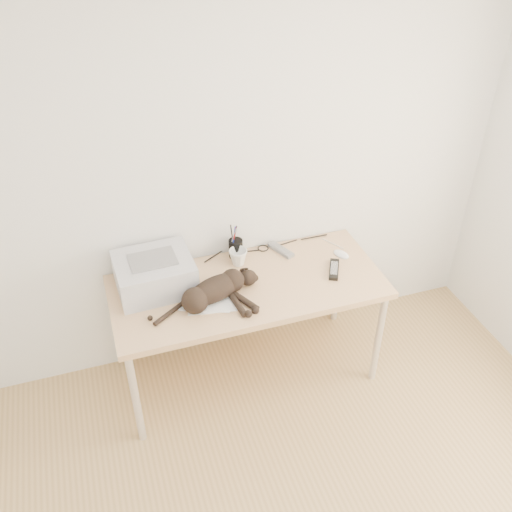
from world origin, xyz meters
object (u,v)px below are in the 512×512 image
object	(u,v)px
printer	(154,274)
pen_cup	(236,248)
desk	(244,293)
mug	(238,257)
mouse	(341,253)
cat	(213,292)

from	to	relation	value
printer	pen_cup	bearing A→B (deg)	15.41
desk	mug	bearing A→B (deg)	87.94
mug	mouse	xyz separation A→B (m)	(0.64, -0.11, -0.03)
desk	pen_cup	size ratio (longest dim) A/B	7.17
printer	mug	size ratio (longest dim) A/B	4.01
cat	pen_cup	world-z (taller)	pen_cup
printer	cat	xyz separation A→B (m)	(0.28, -0.23, -0.03)
printer	pen_cup	world-z (taller)	pen_cup
cat	pen_cup	bearing A→B (deg)	37.70
cat	mouse	xyz separation A→B (m)	(0.87, 0.18, -0.05)
printer	cat	world-z (taller)	printer
mug	desk	bearing A→B (deg)	-92.06
cat	mouse	world-z (taller)	cat
printer	mug	world-z (taller)	printer
desk	printer	bearing A→B (deg)	173.55
pen_cup	mouse	xyz separation A→B (m)	(0.63, -0.20, -0.04)
desk	mug	world-z (taller)	mug
printer	desk	bearing A→B (deg)	-6.45
cat	mouse	size ratio (longest dim) A/B	5.87
cat	pen_cup	size ratio (longest dim) A/B	2.98
mouse	pen_cup	bearing A→B (deg)	137.78
desk	mouse	xyz separation A→B (m)	(0.64, 0.01, 0.15)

